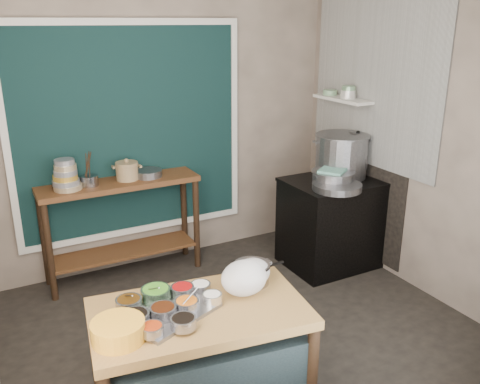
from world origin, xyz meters
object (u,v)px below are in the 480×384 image
stove_block (332,224)px  back_counter (123,229)px  prep_table (201,363)px  ceramic_crock (127,172)px  utensil_cup (89,181)px  condiment_tray (170,312)px  steamer (333,178)px  stock_pot (341,156)px  yellow_basin (118,331)px  saucepan (252,273)px

stove_block → back_counter: bearing=159.0°
prep_table → ceramic_crock: (0.18, 2.04, 0.65)m
utensil_cup → ceramic_crock: 0.35m
condiment_tray → steamer: size_ratio=1.21×
prep_table → stock_pot: stock_pot is taller
stock_pot → steamer: (-0.23, -0.18, -0.14)m
prep_table → steamer: steamer is taller
yellow_basin → ceramic_crock: 2.23m
back_counter → utensil_cup: utensil_cup is taller
stove_block → utensil_cup: (-2.16, 0.72, 0.57)m
prep_table → stock_pot: size_ratio=2.33×
condiment_tray → stock_pot: 2.68m
prep_table → back_counter: (0.10, 2.03, 0.10)m
prep_table → yellow_basin: (-0.49, -0.08, 0.43)m
yellow_basin → stock_pot: (2.62, 1.46, 0.29)m
ceramic_crock → steamer: size_ratio=0.52×
saucepan → utensil_cup: bearing=102.0°
stove_block → condiment_tray: 2.53m
stove_block → condiment_tray: size_ratio=1.79×
stove_block → yellow_basin: yellow_basin is taller
utensil_cup → stock_pot: bearing=-15.6°
ceramic_crock → yellow_basin: bearing=-107.8°
saucepan → utensil_cup: (-0.58, 1.89, 0.18)m
back_counter → utensil_cup: size_ratio=9.32×
utensil_cup → yellow_basin: bearing=-99.0°
back_counter → saucepan: back_counter is taller
back_counter → saucepan: bearing=-80.4°
back_counter → stock_pot: 2.21m
back_counter → steamer: steamer is taller
prep_table → yellow_basin: yellow_basin is taller
stove_block → ceramic_crock: bearing=157.9°
prep_table → ceramic_crock: ceramic_crock is taller
utensil_cup → ceramic_crock: (0.35, 0.02, 0.03)m
prep_table → condiment_tray: size_ratio=2.49×
condiment_tray → steamer: 2.38m
ceramic_crock → steamer: (1.71, -0.84, -0.08)m
stove_block → yellow_basin: (-2.49, -1.38, 0.38)m
utensil_cup → steamer: bearing=-21.6°
back_counter → yellow_basin: back_counter is taller
saucepan → stock_pot: bearing=31.1°
saucepan → stock_pot: size_ratio=0.45×
prep_table → steamer: (1.90, 1.20, 0.57)m
condiment_tray → yellow_basin: 0.35m
prep_table → stove_block: bearing=41.1°
utensil_cup → prep_table: bearing=-85.4°
ceramic_crock → prep_table: bearing=-95.1°
prep_table → steamer: 2.32m
saucepan → utensil_cup: 1.99m
condiment_tray → saucepan: bearing=9.1°
utensil_cup → steamer: utensil_cup is taller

